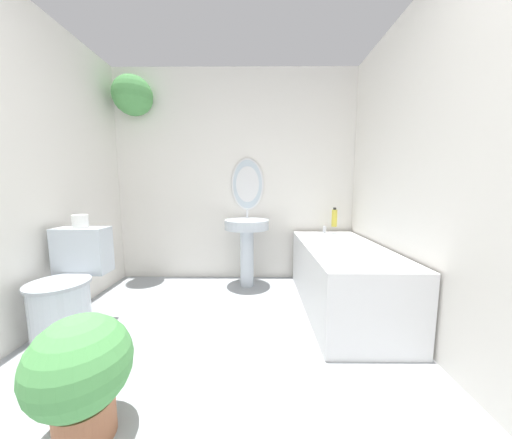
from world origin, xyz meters
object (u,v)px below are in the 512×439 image
(pedestal_sink, at_px, (247,237))
(toilet_paper_roll, at_px, (80,221))
(bathtub, at_px, (342,275))
(potted_plant, at_px, (81,371))
(toilet, at_px, (68,292))
(shampoo_bottle, at_px, (334,218))

(pedestal_sink, bearing_deg, toilet_paper_roll, -147.87)
(bathtub, bearing_deg, pedestal_sink, 149.56)
(bathtub, height_order, toilet_paper_roll, toilet_paper_roll)
(pedestal_sink, height_order, toilet_paper_roll, toilet_paper_roll)
(pedestal_sink, xyz_separation_m, potted_plant, (-0.62, -1.74, -0.24))
(toilet, height_order, potted_plant, toilet)
(shampoo_bottle, bearing_deg, pedestal_sink, -174.41)
(toilet, xyz_separation_m, bathtub, (2.12, 0.46, -0.03))
(toilet, distance_m, potted_plant, 0.99)
(pedestal_sink, distance_m, toilet_paper_roll, 1.50)
(shampoo_bottle, bearing_deg, toilet_paper_roll, -158.37)
(toilet, bearing_deg, potted_plant, -51.06)
(bathtub, bearing_deg, potted_plant, -140.54)
(toilet, distance_m, bathtub, 2.17)
(pedestal_sink, bearing_deg, potted_plant, -109.70)
(pedestal_sink, height_order, bathtub, pedestal_sink)
(pedestal_sink, relative_size, toilet_paper_roll, 7.58)
(bathtub, height_order, shampoo_bottle, shampoo_bottle)
(pedestal_sink, height_order, potted_plant, pedestal_sink)
(shampoo_bottle, height_order, potted_plant, shampoo_bottle)
(pedestal_sink, relative_size, bathtub, 0.56)
(shampoo_bottle, relative_size, potted_plant, 0.39)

